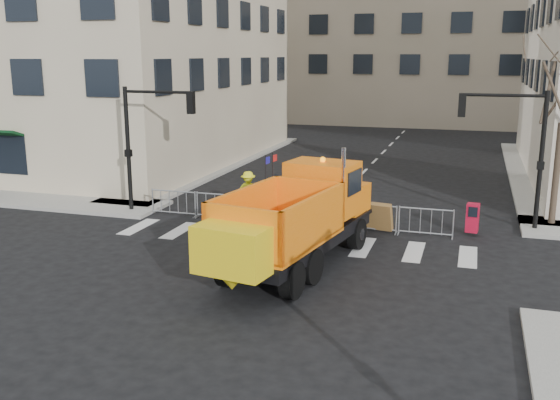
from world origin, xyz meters
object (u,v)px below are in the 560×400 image
(plow_truck, at_px, (295,217))
(cop_b, at_px, (314,209))
(worker, at_px, (248,191))
(newspaper_box, at_px, (472,218))
(cop_c, at_px, (353,211))
(cop_a, at_px, (326,210))

(plow_truck, height_order, cop_b, plow_truck)
(worker, bearing_deg, newspaper_box, -40.44)
(cop_c, height_order, newspaper_box, cop_c)
(cop_c, distance_m, newspaper_box, 4.50)
(cop_a, relative_size, newspaper_box, 1.58)
(worker, bearing_deg, cop_a, -61.46)
(cop_a, distance_m, cop_b, 0.54)
(cop_a, bearing_deg, newspaper_box, 171.96)
(worker, xyz_separation_m, newspaper_box, (9.22, -0.59, -0.30))
(cop_a, relative_size, worker, 1.02)
(cop_a, distance_m, cop_c, 1.04)
(newspaper_box, bearing_deg, plow_truck, -127.64)
(worker, bearing_deg, cop_c, -56.66)
(plow_truck, xyz_separation_m, newspaper_box, (5.37, 5.52, -0.98))
(worker, bearing_deg, plow_truck, -94.55)
(cop_b, bearing_deg, plow_truck, 81.57)
(plow_truck, relative_size, worker, 5.89)
(cop_c, bearing_deg, plow_truck, 6.22)
(cop_c, distance_m, worker, 5.20)
(plow_truck, bearing_deg, cop_a, 9.86)
(cop_a, bearing_deg, plow_truck, 69.69)
(cop_a, distance_m, worker, 4.23)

